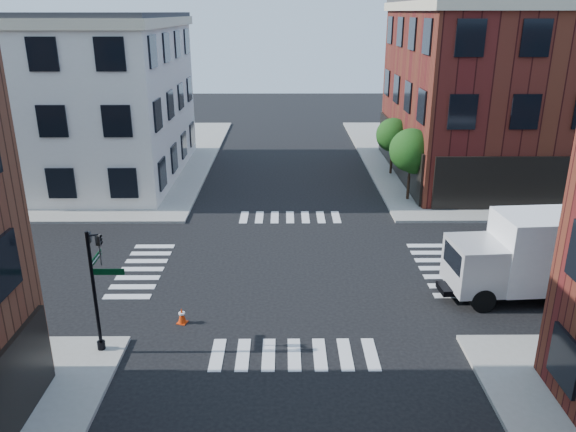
# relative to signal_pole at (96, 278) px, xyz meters

# --- Properties ---
(ground) EXTENTS (120.00, 120.00, 0.00)m
(ground) POSITION_rel_signal_pole_xyz_m (6.72, 6.68, -2.86)
(ground) COLOR black
(ground) RESTS_ON ground
(sidewalk_ne) EXTENTS (30.00, 30.00, 0.15)m
(sidewalk_ne) POSITION_rel_signal_pole_xyz_m (27.72, 27.68, -2.78)
(sidewalk_ne) COLOR gray
(sidewalk_ne) RESTS_ON ground
(sidewalk_nw) EXTENTS (30.00, 30.00, 0.15)m
(sidewalk_nw) POSITION_rel_signal_pole_xyz_m (-14.28, 27.68, -2.78)
(sidewalk_nw) COLOR gray
(sidewalk_nw) RESTS_ON ground
(building_nw) EXTENTS (22.00, 16.00, 11.00)m
(building_nw) POSITION_rel_signal_pole_xyz_m (-12.28, 22.68, 2.64)
(building_nw) COLOR silver
(building_nw) RESTS_ON ground
(tree_near) EXTENTS (2.69, 2.69, 4.49)m
(tree_near) POSITION_rel_signal_pole_xyz_m (14.28, 16.65, 0.30)
(tree_near) COLOR black
(tree_near) RESTS_ON ground
(tree_far) EXTENTS (2.43, 2.43, 4.07)m
(tree_far) POSITION_rel_signal_pole_xyz_m (14.28, 22.65, 0.02)
(tree_far) COLOR black
(tree_far) RESTS_ON ground
(signal_pole) EXTENTS (1.29, 1.24, 4.60)m
(signal_pole) POSITION_rel_signal_pole_xyz_m (0.00, 0.00, 0.00)
(signal_pole) COLOR black
(signal_pole) RESTS_ON ground
(box_truck) EXTENTS (8.21, 3.03, 3.65)m
(box_truck) POSITION_rel_signal_pole_xyz_m (17.33, 3.98, -0.96)
(box_truck) COLOR white
(box_truck) RESTS_ON ground
(traffic_cone) EXTENTS (0.44, 0.44, 0.65)m
(traffic_cone) POSITION_rel_signal_pole_xyz_m (2.42, 1.86, -2.55)
(traffic_cone) COLOR red
(traffic_cone) RESTS_ON ground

